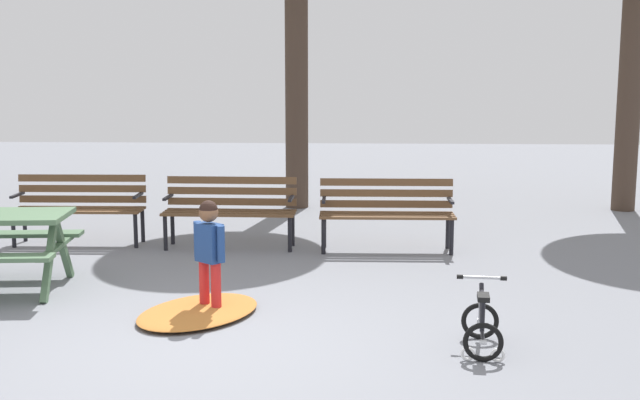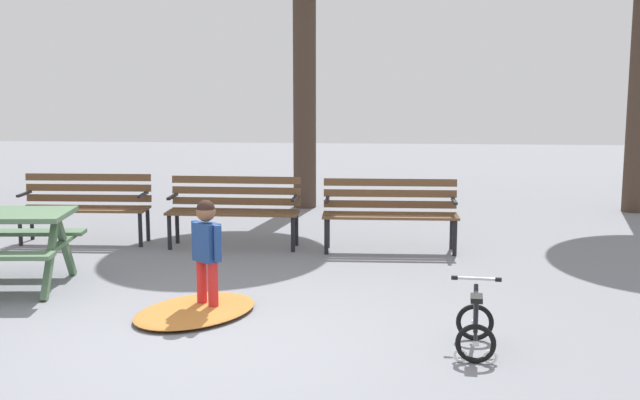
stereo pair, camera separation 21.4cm
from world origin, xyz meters
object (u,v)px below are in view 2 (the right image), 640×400
at_px(child_standing, 207,247).
at_px(park_bench_right, 390,209).
at_px(park_bench_far_left, 86,202).
at_px(park_bench_left, 234,205).
at_px(kids_bicycle, 475,326).

bearing_deg(child_standing, park_bench_right, 57.80).
height_order(park_bench_far_left, park_bench_left, same).
bearing_deg(kids_bicycle, park_bench_right, 99.91).
distance_m(park_bench_far_left, kids_bicycle, 5.78).
height_order(park_bench_far_left, kids_bicycle, park_bench_far_left).
xyz_separation_m(park_bench_right, child_standing, (-1.66, -2.63, 0.08)).
bearing_deg(park_bench_left, kids_bicycle, -55.15).
distance_m(park_bench_right, child_standing, 3.11).
bearing_deg(child_standing, park_bench_left, 95.05).
bearing_deg(park_bench_far_left, child_standing, -52.88).
height_order(park_bench_left, child_standing, child_standing).
bearing_deg(park_bench_left, park_bench_far_left, 176.64).
bearing_deg(child_standing, kids_bicycle, -21.26).
relative_size(park_bench_far_left, park_bench_left, 1.00).
bearing_deg(park_bench_left, child_standing, -84.95).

